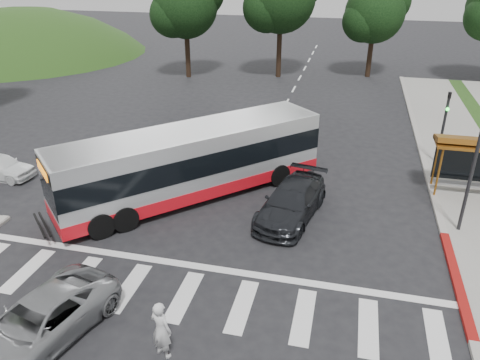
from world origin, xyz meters
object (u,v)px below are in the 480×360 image
(dark_sedan, at_px, (292,202))
(pedestrian, at_px, (161,330))
(silver_suv_south, at_px, (40,321))
(transit_bus, at_px, (192,164))

(dark_sedan, bearing_deg, pedestrian, -94.67)
(silver_suv_south, bearing_deg, pedestrian, 18.83)
(transit_bus, height_order, pedestrian, transit_bus)
(transit_bus, bearing_deg, pedestrian, -32.31)
(silver_suv_south, bearing_deg, dark_sedan, 69.90)
(pedestrian, xyz_separation_m, dark_sedan, (2.45, 8.59, -0.20))
(transit_bus, distance_m, silver_suv_south, 9.89)
(transit_bus, xyz_separation_m, dark_sedan, (4.75, -0.88, -0.90))
(dark_sedan, bearing_deg, transit_bus, -179.33)
(transit_bus, bearing_deg, silver_suv_south, -54.04)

